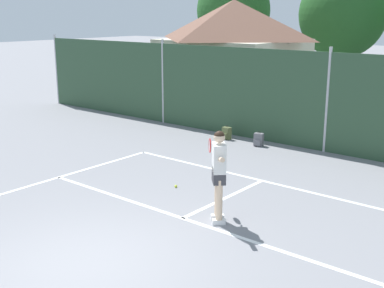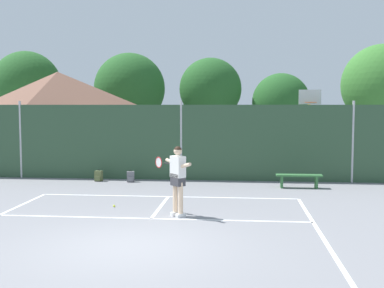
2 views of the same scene
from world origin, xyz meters
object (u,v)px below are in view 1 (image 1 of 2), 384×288
tennis_player (219,168)px  tennis_ball (176,186)px  backpack_olive (226,133)px  backpack_grey (259,140)px

tennis_player → tennis_ball: bearing=153.6°
tennis_ball → backpack_olive: backpack_olive is taller
tennis_ball → backpack_olive: size_ratio=0.14×
backpack_olive → backpack_grey: bearing=-2.5°
tennis_player → backpack_grey: tennis_player is taller
tennis_player → tennis_ball: (-1.96, 0.97, -1.08)m
tennis_player → tennis_ball: tennis_player is taller
backpack_olive → backpack_grey: (1.27, -0.06, 0.00)m
tennis_ball → tennis_player: bearing=-26.4°
backpack_olive → backpack_grey: same height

